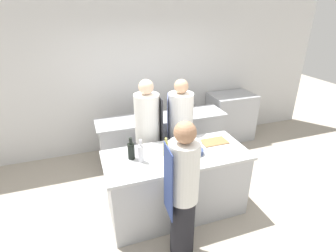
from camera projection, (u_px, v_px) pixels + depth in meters
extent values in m
plane|color=#A89E8E|center=(176.00, 209.00, 3.79)|extent=(16.00, 16.00, 0.00)
cube|color=silver|center=(138.00, 79.00, 5.03)|extent=(8.00, 0.06, 2.80)
cube|color=#A8AAAF|center=(176.00, 184.00, 3.60)|extent=(1.82, 0.80, 0.89)
cube|color=#B7BABC|center=(177.00, 155.00, 3.41)|extent=(1.90, 0.83, 0.04)
cube|color=#A8AAAF|center=(162.00, 141.00, 4.75)|extent=(2.19, 0.55, 0.89)
cube|color=#A8AAAF|center=(162.00, 118.00, 4.55)|extent=(2.28, 0.57, 0.04)
cube|color=#A8AAAF|center=(230.00, 116.00, 5.66)|extent=(0.92, 0.64, 1.00)
cube|color=black|center=(237.00, 132.00, 5.49)|extent=(0.74, 0.01, 0.35)
cube|color=black|center=(241.00, 101.00, 5.20)|extent=(0.78, 0.01, 0.06)
cylinder|color=black|center=(182.00, 225.00, 3.00)|extent=(0.28, 0.28, 0.78)
cylinder|color=silver|center=(184.00, 172.00, 2.70)|extent=(0.33, 0.33, 0.69)
cube|color=navy|center=(168.00, 183.00, 2.69)|extent=(0.03, 0.31, 0.81)
sphere|color=#9E7051|center=(185.00, 132.00, 2.50)|extent=(0.23, 0.23, 0.23)
cylinder|color=black|center=(149.00, 163.00, 4.16)|extent=(0.31, 0.31, 0.81)
cylinder|color=white|center=(147.00, 118.00, 3.84)|extent=(0.37, 0.37, 0.73)
cube|color=#2D2D33|center=(160.00, 123.00, 3.93)|extent=(0.03, 0.35, 0.85)
sphere|color=beige|center=(146.00, 87.00, 3.64)|extent=(0.22, 0.22, 0.22)
cylinder|color=black|center=(180.00, 158.00, 4.32)|extent=(0.33, 0.33, 0.79)
cylinder|color=white|center=(181.00, 116.00, 4.00)|extent=(0.38, 0.38, 0.71)
cube|color=#4C567F|center=(168.00, 122.00, 4.05)|extent=(0.14, 0.35, 0.83)
sphere|color=tan|center=(181.00, 86.00, 3.81)|extent=(0.21, 0.21, 0.21)
cylinder|color=#B2A84C|center=(166.00, 149.00, 3.33)|extent=(0.07, 0.07, 0.18)
cylinder|color=#B2A84C|center=(166.00, 141.00, 3.27)|extent=(0.03, 0.03, 0.07)
cylinder|color=black|center=(131.00, 151.00, 3.26)|extent=(0.09, 0.09, 0.21)
cylinder|color=black|center=(131.00, 141.00, 3.20)|extent=(0.04, 0.04, 0.08)
cylinder|color=silver|center=(141.00, 154.00, 3.20)|extent=(0.08, 0.08, 0.22)
cylinder|color=silver|center=(141.00, 143.00, 3.14)|extent=(0.03, 0.03, 0.08)
cylinder|color=navy|center=(197.00, 152.00, 3.39)|extent=(0.17, 0.17, 0.07)
cylinder|color=navy|center=(187.00, 141.00, 3.64)|extent=(0.20, 0.20, 0.09)
cube|color=olive|center=(214.00, 142.00, 3.70)|extent=(0.37, 0.23, 0.01)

